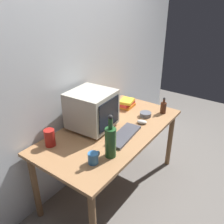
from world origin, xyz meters
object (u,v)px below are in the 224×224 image
crt_monitor (92,110)px  keyboard (124,135)px  cd_spindle (146,114)px  metal_canister (50,138)px  bottle_short (163,107)px  mug (93,158)px  computer_mouse (142,122)px  book_stack (126,103)px  bottle_tall (111,141)px

crt_monitor → keyboard: bearing=-82.1°
cd_spindle → metal_canister: (-0.94, 0.40, 0.05)m
bottle_short → mug: size_ratio=1.51×
computer_mouse → metal_canister: 0.91m
crt_monitor → keyboard: size_ratio=0.98×
keyboard → book_stack: (0.54, 0.32, 0.03)m
bottle_tall → bottle_short: size_ratio=2.02×
cd_spindle → bottle_tall: bearing=-172.5°
book_stack → crt_monitor: bearing=178.9°
book_stack → mug: 1.05m
crt_monitor → metal_canister: crt_monitor is taller
computer_mouse → cd_spindle: 0.16m
computer_mouse → cd_spindle: size_ratio=0.83×
crt_monitor → mug: bearing=-139.2°
cd_spindle → metal_canister: 1.03m
crt_monitor → mug: crt_monitor is taller
crt_monitor → bottle_short: 0.81m
computer_mouse → bottle_short: bearing=-26.8°
computer_mouse → bottle_short: 0.35m
book_stack → metal_canister: bearing=173.8°
computer_mouse → metal_canister: size_ratio=0.67×
crt_monitor → cd_spindle: crt_monitor is taller
bottle_tall → mug: bearing=159.5°
keyboard → computer_mouse: size_ratio=4.20×
crt_monitor → computer_mouse: (0.35, -0.35, -0.17)m
computer_mouse → metal_canister: (-0.79, 0.45, 0.06)m
keyboard → cd_spindle: cd_spindle is taller
bottle_short → mug: bearing=176.4°
crt_monitor → metal_canister: 0.46m
bottle_short → metal_canister: size_ratio=1.21×
mug → crt_monitor: bearing=40.8°
bottle_tall → bottle_short: (0.95, -0.01, -0.07)m
computer_mouse → crt_monitor: bearing=119.9°
cd_spindle → metal_canister: bearing=157.0°
bottle_short → mug: 1.09m
crt_monitor → keyboard: crt_monitor is taller
crt_monitor → bottle_tall: bearing=-122.5°
keyboard → mug: bearing=176.3°
mug → metal_canister: 0.45m
cd_spindle → computer_mouse: bearing=-163.7°
keyboard → mug: 0.45m
computer_mouse → bottle_tall: size_ratio=0.27×
crt_monitor → bottle_tall: 0.48m
metal_canister → book_stack: bearing=-6.2°
keyboard → metal_canister: size_ratio=2.80×
bottle_tall → cd_spindle: bearing=7.5°
computer_mouse → mug: bearing=164.7°
bottle_short → metal_canister: bearing=155.4°
cd_spindle → book_stack: bearing=74.8°
mug → bottle_tall: bearing=-20.5°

